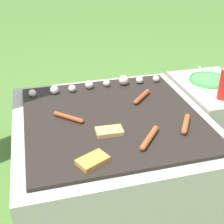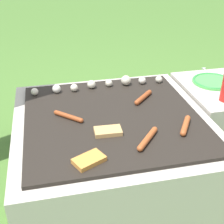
{
  "view_description": "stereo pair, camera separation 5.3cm",
  "coord_description": "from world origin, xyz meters",
  "views": [
    {
      "loc": [
        -0.34,
        -1.3,
        1.14
      ],
      "look_at": [
        0.0,
        0.0,
        0.38
      ],
      "focal_mm": 50.0,
      "sensor_mm": 36.0,
      "label": 1
    },
    {
      "loc": [
        -0.29,
        -1.31,
        1.14
      ],
      "look_at": [
        0.0,
        0.0,
        0.38
      ],
      "focal_mm": 50.0,
      "sensor_mm": 36.0,
      "label": 2
    }
  ],
  "objects": [
    {
      "name": "sausage_front_center",
      "position": [
        0.2,
        0.13,
        0.37
      ],
      "size": [
        0.13,
        0.13,
        0.03
      ],
      "color": "#93421E",
      "rests_on": "grill"
    },
    {
      "name": "grill",
      "position": [
        0.0,
        0.0,
        0.18
      ],
      "size": [
        0.97,
        0.97,
        0.36
      ],
      "color": "#B2AA9E",
      "rests_on": "ground_plane"
    },
    {
      "name": "sausage_back_center",
      "position": [
        -0.21,
        0.02,
        0.37
      ],
      "size": [
        0.13,
        0.13,
        0.02
      ],
      "color": "#93421E",
      "rests_on": "grill"
    },
    {
      "name": "mushroom_row",
      "position": [
        0.02,
        0.33,
        0.38
      ],
      "size": [
        0.78,
        0.07,
        0.06
      ],
      "color": "beige",
      "rests_on": "grill"
    },
    {
      "name": "ground_plane",
      "position": [
        0.0,
        0.0,
        0.0
      ],
      "size": [
        14.0,
        14.0,
        0.0
      ],
      "primitive_type": "plane",
      "color": "#47702D"
    },
    {
      "name": "side_ledge",
      "position": [
        0.69,
        0.19,
        0.18
      ],
      "size": [
        0.38,
        0.54,
        0.36
      ],
      "color": "#B2AA9E",
      "rests_on": "ground_plane"
    },
    {
      "name": "sausage_front_left",
      "position": [
        0.1,
        -0.25,
        0.37
      ],
      "size": [
        0.13,
        0.15,
        0.03
      ],
      "color": "#A34C23",
      "rests_on": "grill"
    },
    {
      "name": "bread_slice_right",
      "position": [
        -0.17,
        -0.34,
        0.37
      ],
      "size": [
        0.14,
        0.12,
        0.02
      ],
      "color": "#D18438",
      "rests_on": "grill"
    },
    {
      "name": "bread_slice_center",
      "position": [
        -0.05,
        -0.15,
        0.37
      ],
      "size": [
        0.13,
        0.08,
        0.02
      ],
      "color": "tan",
      "rests_on": "grill"
    },
    {
      "name": "fork_utensil",
      "position": [
        0.72,
        0.39,
        0.36
      ],
      "size": [
        0.05,
        0.2,
        0.01
      ],
      "color": "silver",
      "rests_on": "side_ledge"
    },
    {
      "name": "plate_colorful",
      "position": [
        0.69,
        0.26,
        0.37
      ],
      "size": [
        0.25,
        0.25,
        0.02
      ],
      "color": "#4CB24C",
      "rests_on": "side_ledge"
    },
    {
      "name": "sausage_back_right",
      "position": [
        0.31,
        -0.19,
        0.37
      ],
      "size": [
        0.1,
        0.15,
        0.03
      ],
      "color": "#A34C23",
      "rests_on": "grill"
    }
  ]
}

